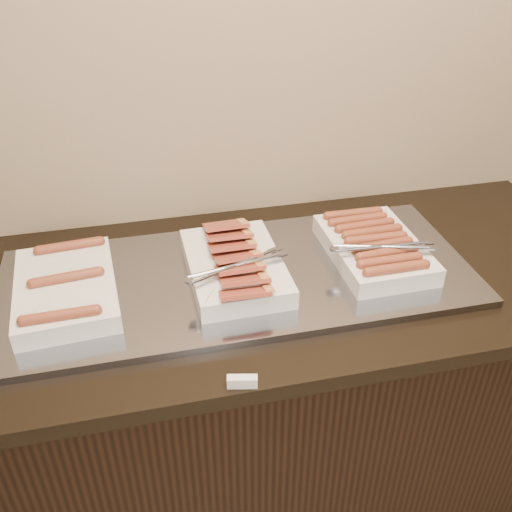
{
  "coord_description": "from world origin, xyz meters",
  "views": [
    {
      "loc": [
        -0.21,
        0.96,
        1.76
      ],
      "look_at": [
        0.05,
        2.13,
        0.97
      ],
      "focal_mm": 40.0,
      "sensor_mm": 36.0,
      "label": 1
    }
  ],
  "objects": [
    {
      "name": "dish_right",
      "position": [
        0.37,
        2.13,
        0.95
      ],
      "size": [
        0.27,
        0.34,
        0.08
      ],
      "rotation": [
        0.0,
        0.0,
        0.02
      ],
      "color": "silver",
      "rests_on": "warming_tray"
    },
    {
      "name": "label_holder",
      "position": [
        -0.06,
        1.77,
        0.91
      ],
      "size": [
        0.06,
        0.03,
        0.02
      ],
      "primitive_type": "cube",
      "rotation": [
        0.0,
        0.0,
        -0.21
      ],
      "color": "silver",
      "rests_on": "counter"
    },
    {
      "name": "warming_tray",
      "position": [
        0.01,
        2.13,
        0.91
      ],
      "size": [
        1.2,
        0.5,
        0.02
      ],
      "primitive_type": "cube",
      "color": "gray",
      "rests_on": "counter"
    },
    {
      "name": "counter",
      "position": [
        0.0,
        2.13,
        0.45
      ],
      "size": [
        2.06,
        0.76,
        0.9
      ],
      "color": "black",
      "rests_on": "ground"
    },
    {
      "name": "dish_center",
      "position": [
        -0.0,
        2.13,
        0.95
      ],
      "size": [
        0.27,
        0.37,
        0.09
      ],
      "rotation": [
        0.0,
        0.0,
        0.02
      ],
      "color": "silver",
      "rests_on": "warming_tray"
    },
    {
      "name": "dish_left",
      "position": [
        -0.41,
        2.13,
        0.95
      ],
      "size": [
        0.25,
        0.36,
        0.07
      ],
      "rotation": [
        0.0,
        0.0,
        0.07
      ],
      "color": "silver",
      "rests_on": "warming_tray"
    }
  ]
}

